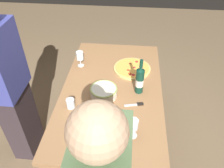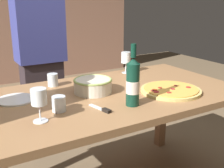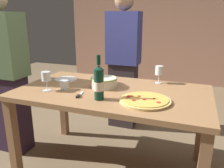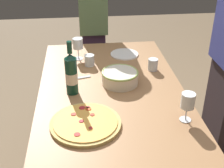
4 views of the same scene
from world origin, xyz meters
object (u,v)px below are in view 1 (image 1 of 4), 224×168
Objects in this scene: dining_table at (112,96)px; cup_ceramic at (71,103)px; wine_glass_near_pizza at (133,125)px; serving_bowl at (104,91)px; wine_glass_by_bottle at (80,56)px; pizza_knife at (137,104)px; cup_amber at (123,118)px; person_guest_left at (9,88)px; pizza at (132,68)px; side_plate at (83,135)px; wine_bottle at (140,80)px.

cup_ceramic is (-0.27, 0.31, 0.13)m from dining_table.
serving_bowl is at bearing 32.46° from wine_glass_near_pizza.
wine_glass_by_bottle is 1.01× the size of pizza_knife.
serving_bowl is at bearing -145.70° from wine_glass_by_bottle.
cup_ceramic reaches higher than cup_amber.
pizza_knife is at bearing -12.11° from person_guest_left.
cup_ceramic is at bearing 123.45° from serving_bowl.
wine_glass_near_pizza reaches higher than pizza.
side_plate is at bearing -38.68° from person_guest_left.
cup_ceramic is 0.32m from side_plate.
dining_table is at bearing -15.94° from side_plate.
wine_bottle is 1.55× the size of side_plate.
wine_bottle is 0.67m from side_plate.
serving_bowl is 0.49m from wine_glass_near_pizza.
dining_table is 9.82× the size of wine_glass_by_bottle.
dining_table is 0.18m from serving_bowl.
wine_bottle reaches higher than side_plate.
side_plate is (-0.04, 0.35, -0.11)m from wine_glass_near_pizza.
serving_bowl is 0.46m from side_plate.
person_guest_left is at bearing 95.33° from serving_bowl.
pizza_knife reaches higher than dining_table.
side_plate is (-0.16, 0.28, -0.03)m from cup_amber.
wine_bottle reaches higher than cup_amber.
cup_ceramic reaches higher than dining_table.
wine_glass_near_pizza is (-0.41, -0.26, 0.07)m from serving_bowl.
cup_ceramic is 0.51× the size of pizza_knife.
cup_ceramic reaches higher than pizza_knife.
dining_table is 0.90m from person_guest_left.
wine_glass_by_bottle reaches higher than cup_ceramic.
wine_glass_near_pizza is at bearing -158.69° from dining_table.
wine_glass_near_pizza is 0.34m from pizza_knife.
wine_glass_near_pizza is at bearing -178.24° from pizza.
serving_bowl is 0.81m from person_guest_left.
side_plate is (-0.28, -0.16, -0.04)m from cup_ceramic.
pizza is at bearing 5.86° from pizza_knife.
side_plate is (-0.86, 0.33, -0.01)m from pizza.
wine_glass_by_bottle is 0.91m from side_plate.
wine_bottle is 0.22m from pizza_knife.
cup_ceramic is at bearing 64.81° from wine_glass_near_pizza.
person_guest_left is (0.09, 0.56, 0.04)m from cup_ceramic.
wine_bottle is 0.21× the size of person_guest_left.
wine_glass_by_bottle reaches higher than side_plate.
cup_amber is (-0.37, 0.12, -0.09)m from wine_bottle.
serving_bowl is (-0.42, 0.23, 0.04)m from pizza.
pizza is 0.71m from cup_amber.
wine_bottle is at bearing -4.97° from wine_glass_near_pizza.
cup_amber is at bearing 152.16° from pizza_knife.
serving_bowl is at bearing 32.44° from cup_amber.
side_plate is (-0.88, -0.20, -0.11)m from wine_glass_by_bottle.
side_plate reaches higher than dining_table.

